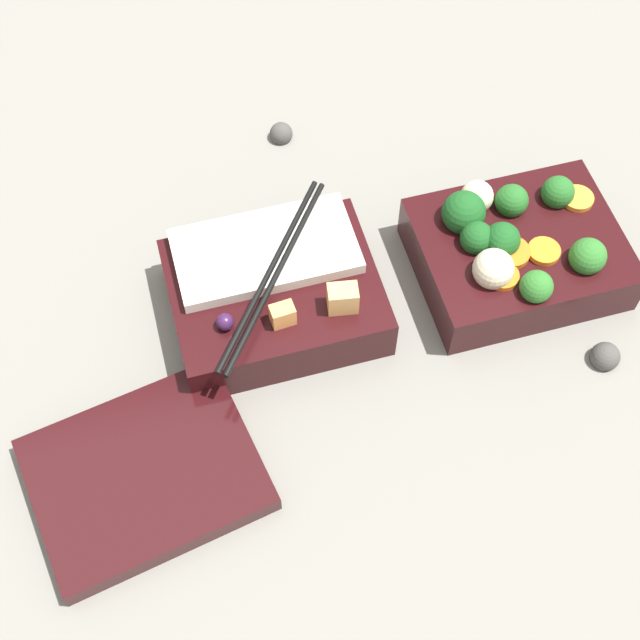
# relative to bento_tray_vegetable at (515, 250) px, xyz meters

# --- Properties ---
(ground_plane) EXTENTS (3.00, 3.00, 0.00)m
(ground_plane) POSITION_rel_bento_tray_vegetable_xyz_m (0.12, -0.01, -0.03)
(ground_plane) COLOR slate
(bento_tray_vegetable) EXTENTS (0.18, 0.14, 0.08)m
(bento_tray_vegetable) POSITION_rel_bento_tray_vegetable_xyz_m (0.00, 0.00, 0.00)
(bento_tray_vegetable) COLOR black
(bento_tray_vegetable) RESTS_ON ground_plane
(bento_tray_rice) EXTENTS (0.18, 0.18, 0.07)m
(bento_tray_rice) POSITION_rel_bento_tray_vegetable_xyz_m (0.22, -0.02, -0.00)
(bento_tray_rice) COLOR black
(bento_tray_rice) RESTS_ON ground_plane
(bento_lid) EXTENTS (0.20, 0.17, 0.02)m
(bento_lid) POSITION_rel_bento_tray_vegetable_xyz_m (0.36, 0.12, -0.02)
(bento_lid) COLOR black
(bento_lid) RESTS_ON ground_plane
(pebble_0) EXTENTS (0.02, 0.02, 0.02)m
(pebble_0) POSITION_rel_bento_tray_vegetable_xyz_m (0.17, -0.22, -0.02)
(pebble_0) COLOR #474442
(pebble_0) RESTS_ON ground_plane
(pebble_1) EXTENTS (0.03, 0.03, 0.03)m
(pebble_1) POSITION_rel_bento_tray_vegetable_xyz_m (-0.04, 0.11, -0.02)
(pebble_1) COLOR #474442
(pebble_1) RESTS_ON ground_plane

